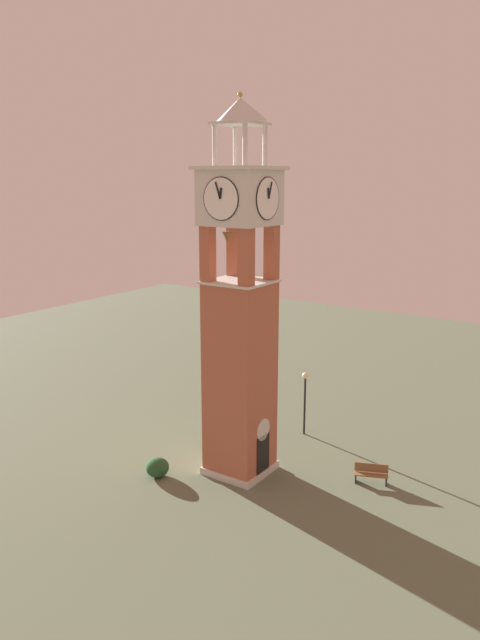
{
  "coord_description": "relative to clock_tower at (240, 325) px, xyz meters",
  "views": [
    {
      "loc": [
        -23.35,
        -15.92,
        14.45
      ],
      "look_at": [
        0.0,
        0.0,
        7.83
      ],
      "focal_mm": 34.23,
      "sensor_mm": 36.0,
      "label": 1
    }
  ],
  "objects": [
    {
      "name": "trash_bin",
      "position": [
        4.63,
        3.35,
        -7.17
      ],
      "size": [
        0.52,
        0.52,
        0.8
      ],
      "primitive_type": "cylinder",
      "color": "#38513D",
      "rests_on": "ground"
    },
    {
      "name": "lamp_post",
      "position": [
        5.83,
        -0.5,
        -4.98
      ],
      "size": [
        0.36,
        0.36,
        3.72
      ],
      "color": "black",
      "rests_on": "ground"
    },
    {
      "name": "park_bench",
      "position": [
        2.54,
        -5.96,
        -7.08
      ],
      "size": [
        1.02,
        1.65,
        0.95
      ],
      "color": "brown",
      "rests_on": "ground"
    },
    {
      "name": "ground",
      "position": [
        -0.0,
        0.0,
        -7.57
      ],
      "size": [
        80.0,
        80.0,
        0.0
      ],
      "primitive_type": "plane",
      "color": "#5B664C"
    },
    {
      "name": "clock_tower",
      "position": [
        0.0,
        0.0,
        0.0
      ],
      "size": [
        3.3,
        3.3,
        18.11
      ],
      "color": "#AD5B42",
      "rests_on": "ground"
    },
    {
      "name": "shrub_left_of_tower",
      "position": [
        1.74,
        2.98,
        -7.17
      ],
      "size": [
        1.17,
        1.17,
        0.79
      ],
      "primitive_type": "ellipsoid",
      "color": "#234C28",
      "rests_on": "ground"
    },
    {
      "name": "shrub_near_entry",
      "position": [
        -2.81,
        3.03,
        -7.08
      ],
      "size": [
        1.14,
        1.14,
        0.97
      ],
      "primitive_type": "ellipsoid",
      "color": "#234C28",
      "rests_on": "ground"
    }
  ]
}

